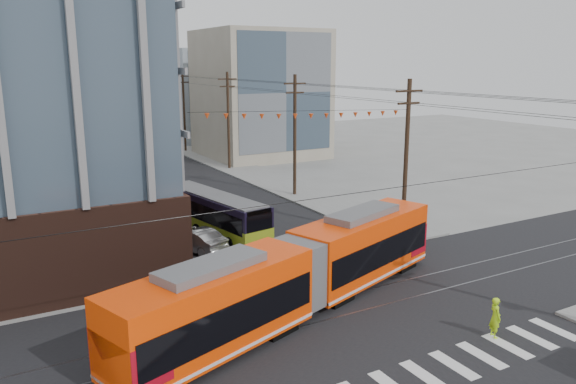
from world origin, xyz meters
The scene contains 11 objects.
ground centered at (0.00, 0.00, 0.00)m, with size 160.00×160.00×0.00m, color slate.
bg_bldg_ne_near centered at (16.00, 48.00, 8.00)m, with size 14.00×14.00×16.00m, color gray.
bg_bldg_ne_far centered at (18.00, 68.00, 7.00)m, with size 16.00×16.00×14.00m, color #8C99A5.
utility_pole_far centered at (8.50, 56.00, 5.50)m, with size 0.30×0.30×11.00m, color black.
streetcar centered at (-3.81, 4.44, 1.99)m, with size 20.61×2.90×3.97m, color #FC3C04, non-canonical shape.
city_bus centered at (-2.51, 18.45, 1.53)m, with size 2.35×10.83×3.07m, color black, non-canonical shape.
parked_car_silver centered at (-4.93, 15.72, 0.76)m, with size 1.61×4.62×1.52m, color #A1A1A1.
parked_car_white centered at (-5.79, 18.89, 0.63)m, with size 1.75×4.31×1.25m, color silver.
parked_car_grey centered at (-5.13, 22.26, 0.63)m, with size 2.10×4.56×1.27m, color #4F5051.
pedestrian centered at (2.57, -2.09, 0.94)m, with size 0.69×0.45×1.88m, color #B8F319.
jersey_barrier centered at (8.30, 13.97, 0.38)m, with size 0.86×3.83×0.77m, color gray.
Camera 1 is at (-16.86, -17.67, 12.08)m, focal length 35.00 mm.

